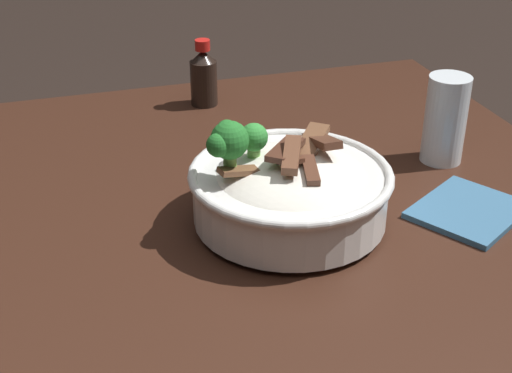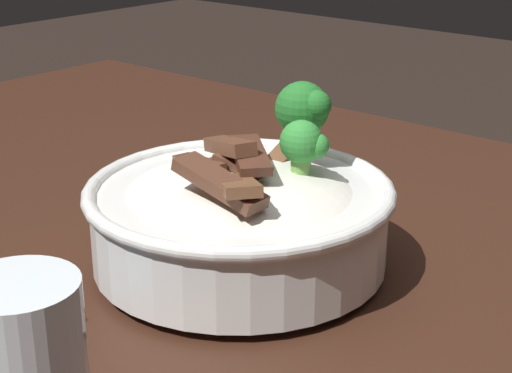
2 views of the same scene
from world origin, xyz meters
name	(u,v)px [view 2 (image 2 of 2)]	position (x,y,z in m)	size (l,w,h in m)	color
dining_table	(168,311)	(0.00, 0.00, 0.68)	(1.27, 0.93, 0.77)	#381E14
rice_bowl	(241,211)	(0.10, -0.01, 0.82)	(0.26, 0.26, 0.15)	white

